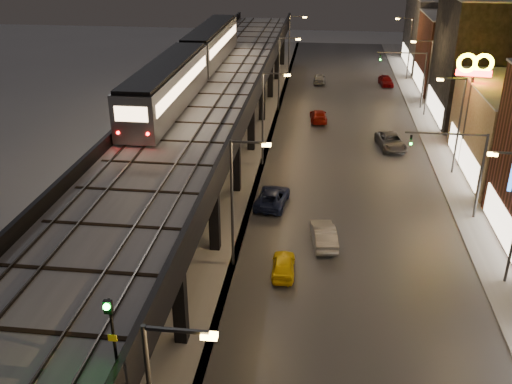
{
  "coord_description": "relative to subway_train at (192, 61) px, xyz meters",
  "views": [
    {
      "loc": [
        4.79,
        -19.51,
        20.87
      ],
      "look_at": [
        0.71,
        14.2,
        5.0
      ],
      "focal_mm": 40.0,
      "sensor_mm": 36.0,
      "label": 1
    }
  ],
  "objects": [
    {
      "name": "elevated_viaduct",
      "position": [
        2.5,
        -4.99,
        -2.92
      ],
      "size": [
        9.0,
        100.0,
        6.3
      ],
      "color": "black",
      "rests_on": "ground"
    },
    {
      "name": "traffic_light_rig_b",
      "position": [
        24.34,
        15.16,
        -4.04
      ],
      "size": [
        6.1,
        0.34,
        7.0
      ],
      "color": "#38383A",
      "rests_on": "ground"
    },
    {
      "name": "streetlight_right_3",
      "position": [
        25.23,
        12.16,
        -3.3
      ],
      "size": [
        2.56,
        0.28,
        9.0
      ],
      "color": "#38383A",
      "rests_on": "ground"
    },
    {
      "name": "building_f",
      "position": [
        32.49,
        39.16,
        -2.96
      ],
      "size": [
        12.2,
        16.2,
        11.16
      ],
      "color": "#38383B",
      "rests_on": "ground"
    },
    {
      "name": "road_surface",
      "position": [
        16.0,
        -1.84,
        -8.51
      ],
      "size": [
        17.0,
        120.0,
        0.06
      ],
      "primitive_type": "cube",
      "color": "#46474D",
      "rests_on": "ground"
    },
    {
      "name": "car_far_white",
      "position": [
        12.58,
        26.43,
        -7.85
      ],
      "size": [
        1.66,
        4.03,
        1.37
      ],
      "primitive_type": "imported",
      "rotation": [
        0.0,
        0.0,
        3.13
      ],
      "color": "#98999C",
      "rests_on": "ground"
    },
    {
      "name": "sidewalk_right",
      "position": [
        26.0,
        -1.84,
        -8.47
      ],
      "size": [
        4.0,
        120.0,
        0.14
      ],
      "primitive_type": "cube",
      "color": "#9FA1A8",
      "rests_on": "ground"
    },
    {
      "name": "under_viaduct_pavement",
      "position": [
        2.5,
        -1.84,
        -8.51
      ],
      "size": [
        11.0,
        120.0,
        0.06
      ],
      "primitive_type": "cube",
      "color": "#9FA1A8",
      "rests_on": "ground"
    },
    {
      "name": "streetlight_right_4",
      "position": [
        25.23,
        30.16,
        -3.3
      ],
      "size": [
        2.56,
        0.28,
        9.0
      ],
      "color": "#38383A",
      "rests_on": "ground"
    },
    {
      "name": "car_onc_red",
      "position": [
        22.1,
        26.1,
        -7.82
      ],
      "size": [
        2.16,
        4.34,
        1.42
      ],
      "primitive_type": "imported",
      "rotation": [
        0.0,
        0.0,
        0.12
      ],
      "color": "#690507",
      "rests_on": "ground"
    },
    {
      "name": "car_mid_silver",
      "position": [
        9.56,
        -14.42,
        -7.84
      ],
      "size": [
        2.86,
        5.23,
        1.39
      ],
      "primitive_type": "imported",
      "rotation": [
        0.0,
        0.0,
        3.03
      ],
      "color": "navy",
      "rests_on": "ground"
    },
    {
      "name": "sign_mcdonalds",
      "position": [
        26.5,
        -3.92,
        0.31
      ],
      "size": [
        3.2,
        0.62,
        10.75
      ],
      "color": "#38383A",
      "rests_on": "ground"
    },
    {
      "name": "streetlight_left_2",
      "position": [
        8.07,
        -5.84,
        -3.3
      ],
      "size": [
        2.57,
        0.28,
        9.0
      ],
      "color": "#38383A",
      "rests_on": "ground"
    },
    {
      "name": "subway_train",
      "position": [
        0.0,
        0.0,
        0.0
      ],
      "size": [
        3.22,
        38.79,
        3.86
      ],
      "color": "gray",
      "rests_on": "viaduct_trackbed"
    },
    {
      "name": "building_e",
      "position": [
        32.49,
        25.16,
        -3.46
      ],
      "size": [
        12.2,
        12.2,
        10.16
      ],
      "color": "#56271E",
      "rests_on": "ground"
    },
    {
      "name": "viaduct_parapet_streetside",
      "position": [
        6.85,
        -4.84,
        -1.69
      ],
      "size": [
        0.3,
        100.0,
        1.1
      ],
      "primitive_type": "cube",
      "color": "black",
      "rests_on": "elevated_viaduct"
    },
    {
      "name": "streetlight_left_3",
      "position": [
        8.07,
        12.16,
        -3.3
      ],
      "size": [
        2.57,
        0.28,
        9.0
      ],
      "color": "#38383A",
      "rests_on": "ground"
    },
    {
      "name": "car_near_white",
      "position": [
        13.82,
        -20.29,
        -7.79
      ],
      "size": [
        2.19,
        4.68,
        1.49
      ],
      "primitive_type": "imported",
      "rotation": [
        0.0,
        0.0,
        3.28
      ],
      "color": "gray",
      "rests_on": "ground"
    },
    {
      "name": "viaduct_trackbed",
      "position": [
        2.49,
        -4.86,
        -2.15
      ],
      "size": [
        8.4,
        100.0,
        0.32
      ],
      "color": "#B2B7C1",
      "rests_on": "elevated_viaduct"
    },
    {
      "name": "car_onc_dark",
      "position": [
        20.44,
        0.17,
        -7.81
      ],
      "size": [
        3.19,
        5.53,
        1.45
      ],
      "primitive_type": "imported",
      "rotation": [
        0.0,
        0.0,
        0.16
      ],
      "color": "#4F5156",
      "rests_on": "ground"
    },
    {
      "name": "streetlight_right_2",
      "position": [
        25.23,
        -5.84,
        -3.3
      ],
      "size": [
        2.56,
        0.28,
        9.0
      ],
      "color": "#38383A",
      "rests_on": "ground"
    },
    {
      "name": "streetlight_left_1",
      "position": [
        8.07,
        -23.84,
        -3.3
      ],
      "size": [
        2.57,
        0.28,
        9.0
      ],
      "color": "#38383A",
      "rests_on": "ground"
    },
    {
      "name": "streetlight_left_4",
      "position": [
        8.07,
        30.16,
        -3.3
      ],
      "size": [
        2.57,
        0.28,
        9.0
      ],
      "color": "#38383A",
      "rests_on": "ground"
    },
    {
      "name": "traffic_light_rig_a",
      "position": [
        24.34,
        -14.84,
        -4.04
      ],
      "size": [
        6.1,
        0.34,
        7.0
      ],
      "color": "#38383A",
      "rests_on": "ground"
    },
    {
      "name": "car_taxi",
      "position": [
        11.25,
        -24.5,
        -7.9
      ],
      "size": [
        1.64,
        3.77,
        1.27
      ],
      "primitive_type": "imported",
      "rotation": [
        0.0,
        0.0,
        3.18
      ],
      "color": "yellow",
      "rests_on": "ground"
    },
    {
      "name": "building_d",
      "position": [
        32.49,
        11.16,
        -1.46
      ],
      "size": [
        12.2,
        13.2,
        14.16
      ],
      "color": "black",
      "rests_on": "ground"
    },
    {
      "name": "car_mid_dark",
      "position": [
        12.84,
        8.31,
        -7.87
      ],
      "size": [
        2.21,
        4.69,
        1.32
      ],
      "primitive_type": "imported",
      "rotation": [
        0.0,
        0.0,
        3.22
      ],
      "color": "#951509",
      "rests_on": "ground"
    },
    {
      "name": "viaduct_parapet_far",
      "position": [
        -1.85,
        -4.84,
        -1.69
      ],
      "size": [
        0.3,
        100.0,
        1.1
      ],
      "primitive_type": "cube",
      "color": "black",
      "rests_on": "elevated_viaduct"
    },
    {
      "name": "rail_signal",
      "position": [
        6.4,
        -41.18,
        0.06
      ],
      "size": [
        0.32,
        0.42,
        2.79
      ],
      "color": "black",
      "rests_on": "viaduct_trackbed"
    }
  ]
}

